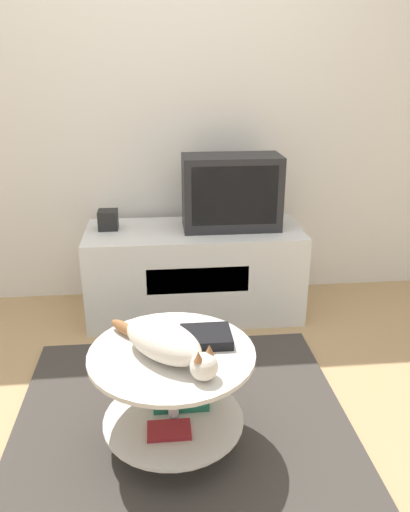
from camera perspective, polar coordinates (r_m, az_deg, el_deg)
ground_plane at (r=2.35m, az=-2.50°, el=-19.58°), size 12.00×12.00×0.00m
wall_back at (r=3.30m, az=-4.46°, el=17.09°), size 8.00×0.05×2.60m
rug at (r=2.35m, az=-2.51°, el=-19.39°), size 1.51×1.54×0.02m
tv_stand at (r=3.20m, az=-1.22°, el=-1.77°), size 1.34×0.55×0.57m
tv at (r=3.07m, az=3.04°, el=7.28°), size 0.59×0.28×0.45m
speaker at (r=3.14m, az=-11.01°, el=4.09°), size 0.12×0.12×0.12m
coffee_table at (r=2.11m, az=-3.66°, el=-14.66°), size 0.66×0.66×0.45m
dvd_box at (r=2.06m, az=0.13°, el=-9.22°), size 0.20×0.17×0.04m
cat at (r=1.94m, az=-4.50°, el=-9.82°), size 0.42×0.47×0.14m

